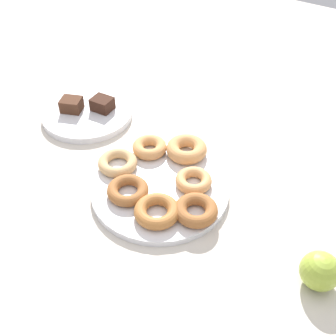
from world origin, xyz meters
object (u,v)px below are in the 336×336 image
object	(u,v)px
donut_2	(194,181)
donut_plate	(160,189)
donut_0	(187,149)
apple	(320,271)
donut_4	(150,147)
donut_1	(128,190)
brownie_far	(102,104)
donut_6	(196,210)
brownie_near	(71,105)
donut_5	(157,211)
cake_plate	(88,114)
donut_3	(118,162)

from	to	relation	value
donut_2	donut_plate	bearing A→B (deg)	-140.90
donut_0	apple	bearing A→B (deg)	-22.83
donut_0	donut_4	xyz separation A→B (m)	(-0.07, -0.04, -0.00)
donut_1	brownie_far	bearing A→B (deg)	139.84
donut_6	brownie_near	world-z (taller)	brownie_near
donut_5	donut_6	xyz separation A→B (m)	(0.06, 0.04, 0.00)
donut_1	donut_2	distance (m)	0.14
donut_0	donut_1	world-z (taller)	donut_0
apple	donut_2	bearing A→B (deg)	165.59
donut_2	cake_plate	world-z (taller)	donut_2
donut_plate	donut_2	xyz separation A→B (m)	(0.05, 0.04, 0.02)
donut_6	apple	world-z (taller)	apple
cake_plate	donut_0	bearing A→B (deg)	-0.01
donut_3	apple	xyz separation A→B (m)	(0.46, -0.03, 0.01)
donut_6	brownie_near	xyz separation A→B (m)	(-0.45, 0.13, 0.01)
donut_0	donut_6	distance (m)	0.18
donut_6	brownie_near	bearing A→B (deg)	164.21
donut_2	donut_5	distance (m)	0.11
donut_5	apple	bearing A→B (deg)	7.07
brownie_near	donut_4	bearing A→B (deg)	-4.72
donut_plate	apple	xyz separation A→B (m)	(0.35, -0.03, 0.03)
donut_4	donut_3	bearing A→B (deg)	-109.98
donut_plate	brownie_far	distance (m)	0.32
donut_plate	brownie_near	world-z (taller)	brownie_near
donut_5	brownie_near	size ratio (longest dim) A/B	1.76
donut_4	donut_5	world-z (taller)	same
donut_1	donut_3	bearing A→B (deg)	140.98
donut_5	brownie_far	xyz separation A→B (m)	(-0.32, 0.22, 0.01)
donut_5	apple	xyz separation A→B (m)	(0.31, 0.04, 0.01)
donut_4	brownie_near	xyz separation A→B (m)	(-0.26, 0.02, 0.01)
donut_plate	brownie_far	size ratio (longest dim) A/B	5.67
donut_plate	donut_1	world-z (taller)	donut_1
donut_1	donut_0	bearing A→B (deg)	79.52
cake_plate	donut_1	bearing A→B (deg)	-32.85
donut_2	donut_0	bearing A→B (deg)	130.61
donut_2	cake_plate	xyz separation A→B (m)	(-0.37, 0.07, -0.02)
donut_1	donut_4	xyz separation A→B (m)	(-0.04, 0.14, 0.00)
brownie_far	donut_5	bearing A→B (deg)	-33.90
donut_plate	donut_4	xyz separation A→B (m)	(-0.08, 0.08, 0.02)
donut_4	donut_0	bearing A→B (deg)	27.50
donut_plate	cake_plate	bearing A→B (deg)	159.02
donut_1	donut_5	size ratio (longest dim) A/B	0.95
donut_6	donut_5	bearing A→B (deg)	-144.51
donut_3	brownie_near	xyz separation A→B (m)	(-0.23, 0.10, 0.01)
donut_4	cake_plate	world-z (taller)	donut_4
donut_0	donut_1	xyz separation A→B (m)	(-0.03, -0.17, -0.00)
cake_plate	apple	size ratio (longest dim) A/B	3.41
donut_1	donut_2	bearing A→B (deg)	45.81
donut_plate	brownie_far	xyz separation A→B (m)	(-0.28, 0.15, 0.03)
donut_4	brownie_near	distance (m)	0.26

